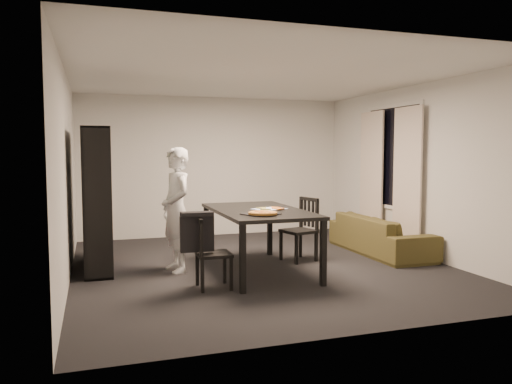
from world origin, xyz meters
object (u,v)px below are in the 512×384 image
object	(u,v)px
chair_left	(207,248)
baking_tray	(261,214)
dining_table	(258,215)
pepperoni_pizza	(263,213)
chair_right	(303,225)
sofa	(380,234)
person	(176,210)
bookshelf	(97,199)

from	to	relation	value
chair_left	baking_tray	bearing A→B (deg)	-79.87
baking_tray	dining_table	bearing A→B (deg)	74.78
chair_left	pepperoni_pizza	size ratio (longest dim) A/B	2.39
chair_right	sofa	bearing A→B (deg)	77.98
person	baking_tray	distance (m)	1.23
dining_table	pepperoni_pizza	xyz separation A→B (m)	(-0.14, -0.59, 0.10)
bookshelf	person	distance (m)	1.14
dining_table	pepperoni_pizza	distance (m)	0.61
dining_table	baking_tray	world-z (taller)	baking_tray
dining_table	chair_left	bearing A→B (deg)	-143.53
baking_tray	pepperoni_pizza	size ratio (longest dim) A/B	1.14
sofa	bookshelf	bearing A→B (deg)	85.43
chair_right	person	world-z (taller)	person
person	dining_table	bearing A→B (deg)	58.69
dining_table	baking_tray	xyz separation A→B (m)	(-0.14, -0.51, 0.08)
chair_right	person	distance (m)	1.90
pepperoni_pizza	dining_table	bearing A→B (deg)	76.67
chair_left	pepperoni_pizza	distance (m)	0.79
dining_table	sofa	bearing A→B (deg)	13.69
chair_left	dining_table	bearing A→B (deg)	-51.97
person	pepperoni_pizza	distance (m)	1.29
bookshelf	chair_right	world-z (taller)	bookshelf
bookshelf	chair_right	xyz separation A→B (m)	(2.87, -0.42, -0.43)
chair_left	pepperoni_pizza	xyz separation A→B (m)	(0.69, 0.03, 0.38)
person	bookshelf	bearing A→B (deg)	-131.05
dining_table	baking_tray	distance (m)	0.54
chair_left	pepperoni_pizza	bearing A→B (deg)	-86.23
dining_table	chair_right	world-z (taller)	chair_right
dining_table	person	world-z (taller)	person
person	pepperoni_pizza	xyz separation A→B (m)	(0.89, -0.93, 0.03)
pepperoni_pizza	sofa	size ratio (longest dim) A/B	0.17
chair_right	pepperoni_pizza	world-z (taller)	chair_right
bookshelf	sofa	distance (m)	4.29
pepperoni_pizza	sofa	distance (m)	2.65
chair_left	chair_right	size ratio (longest dim) A/B	0.91
baking_tray	pepperoni_pizza	distance (m)	0.08
person	pepperoni_pizza	bearing A→B (deg)	30.79
bookshelf	baking_tray	distance (m)	2.34
person	sofa	bearing A→B (deg)	80.47
pepperoni_pizza	baking_tray	bearing A→B (deg)	89.68
person	chair_left	bearing A→B (deg)	-1.31
dining_table	pepperoni_pizza	world-z (taller)	pepperoni_pizza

